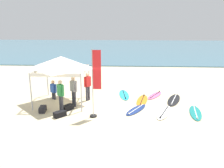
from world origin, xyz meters
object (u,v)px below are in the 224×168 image
surfboard_white (164,112)px  person_red (88,85)px  person_green (61,94)px  canopy_tent (61,63)px  surfboard_pink (155,95)px  surfboard_cyan (124,95)px  banner_flag (95,87)px  surfboard_navy (136,110)px  gear_bag_by_pole (43,109)px  surfboard_teal (195,113)px  gear_bag_on_sand (60,114)px  person_blue (53,89)px  gear_bag_near_tent (68,107)px  surfboard_orange (142,100)px  person_grey (74,89)px  surfboard_black (174,100)px

surfboard_white → person_red: bearing=156.9°
person_green → person_red: (1.13, 1.85, 0.00)m
canopy_tent → surfboard_pink: bearing=15.6°
surfboard_cyan → banner_flag: 4.17m
surfboard_navy → gear_bag_by_pole: gear_bag_by_pole is taller
banner_flag → canopy_tent: bearing=136.6°
surfboard_teal → gear_bag_on_sand: gear_bag_on_sand is taller
person_blue → gear_bag_on_sand: bearing=-67.5°
canopy_tent → gear_bag_by_pole: (-0.72, -1.52, -2.25)m
gear_bag_by_pole → gear_bag_on_sand: same height
person_blue → gear_bag_near_tent: 2.22m
surfboard_orange → gear_bag_by_pole: (-5.40, -2.05, 0.10)m
surfboard_orange → banner_flag: (-2.52, -2.57, 1.54)m
surfboard_teal → surfboard_navy: 3.09m
surfboard_pink → surfboard_white: bearing=-87.8°
person_grey → banner_flag: banner_flag is taller
gear_bag_near_tent → gear_bag_on_sand: same height
person_red → gear_bag_near_tent: (-0.84, -1.64, -0.85)m
surfboard_navy → surfboard_black: bearing=36.6°
person_grey → person_red: 1.22m
surfboard_navy → banner_flag: banner_flag is taller
gear_bag_near_tent → surfboard_pink: bearing=28.6°
surfboard_black → person_red: (-5.21, -0.26, 0.95)m
person_grey → surfboard_orange: bearing=16.0°
surfboard_black → person_green: bearing=-161.6°
surfboard_black → surfboard_navy: (-2.37, -1.76, 0.00)m
gear_bag_on_sand → person_blue: bearing=112.5°
surfboard_pink → banner_flag: banner_flag is taller
surfboard_cyan → gear_bag_near_tent: (-3.04, -2.75, 0.10)m
canopy_tent → person_blue: canopy_tent is taller
surfboard_black → gear_bag_near_tent: 6.35m
canopy_tent → person_grey: canopy_tent is taller
canopy_tent → surfboard_orange: canopy_tent is taller
surfboard_white → person_green: (-5.42, -0.02, 0.95)m
surfboard_black → surfboard_white: bearing=-113.8°
surfboard_teal → gear_bag_near_tent: 6.76m
banner_flag → surfboard_navy: bearing=25.7°
gear_bag_near_tent → gear_bag_by_pole: bearing=-165.2°
surfboard_navy → gear_bag_on_sand: 4.02m
surfboard_black → gear_bag_by_pole: size_ratio=4.13×
person_grey → gear_bag_near_tent: (-0.22, -0.60, -0.85)m
surfboard_teal → surfboard_pink: bearing=121.3°
surfboard_white → gear_bag_near_tent: (-5.13, 0.19, 0.10)m
canopy_tent → person_green: canopy_tent is taller
canopy_tent → person_red: 2.02m
person_red → gear_bag_by_pole: bearing=-136.9°
surfboard_teal → surfboard_cyan: bearing=142.3°
person_blue → person_red: bearing=-2.6°
surfboard_pink → person_grey: 5.34m
surfboard_black → person_red: 5.31m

